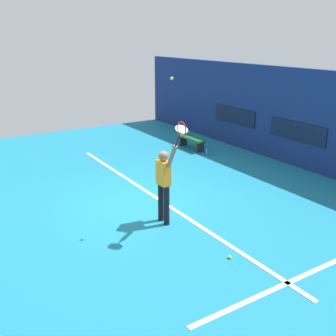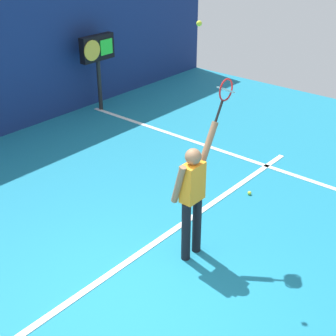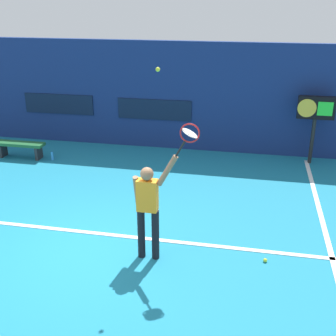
{
  "view_description": "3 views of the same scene",
  "coord_description": "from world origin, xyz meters",
  "px_view_note": "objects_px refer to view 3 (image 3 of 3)",
  "views": [
    {
      "loc": [
        8.22,
        -4.25,
        4.05
      ],
      "look_at": [
        0.96,
        0.31,
        1.18
      ],
      "focal_mm": 42.21,
      "sensor_mm": 36.0,
      "label": 1
    },
    {
      "loc": [
        -3.4,
        -3.46,
        4.42
      ],
      "look_at": [
        1.36,
        0.55,
        1.18
      ],
      "focal_mm": 52.87,
      "sensor_mm": 36.0,
      "label": 2
    },
    {
      "loc": [
        2.86,
        -6.21,
        4.25
      ],
      "look_at": [
        1.47,
        0.57,
        1.48
      ],
      "focal_mm": 45.98,
      "sensor_mm": 36.0,
      "label": 3
    }
  ],
  "objects_px": {
    "tennis_racket": "(189,135)",
    "tennis_ball": "(158,69)",
    "spare_ball": "(265,260)",
    "scoreboard_clock": "(316,111)",
    "court_bench": "(20,146)",
    "water_bottle": "(52,156)",
    "tennis_player": "(148,205)"
  },
  "relations": [
    {
      "from": "court_bench",
      "to": "spare_ball",
      "type": "height_order",
      "value": "court_bench"
    },
    {
      "from": "spare_ball",
      "to": "tennis_ball",
      "type": "bearing_deg",
      "value": -175.09
    },
    {
      "from": "tennis_ball",
      "to": "court_bench",
      "type": "bearing_deg",
      "value": 140.56
    },
    {
      "from": "tennis_ball",
      "to": "scoreboard_clock",
      "type": "height_order",
      "value": "tennis_ball"
    },
    {
      "from": "tennis_racket",
      "to": "spare_ball",
      "type": "relative_size",
      "value": 9.0
    },
    {
      "from": "tennis_player",
      "to": "tennis_ball",
      "type": "xyz_separation_m",
      "value": [
        0.17,
        0.09,
        2.23
      ]
    },
    {
      "from": "tennis_player",
      "to": "tennis_racket",
      "type": "xyz_separation_m",
      "value": [
        0.66,
        -0.0,
        1.27
      ]
    },
    {
      "from": "court_bench",
      "to": "spare_ball",
      "type": "distance_m",
      "value": 7.79
    },
    {
      "from": "tennis_racket",
      "to": "scoreboard_clock",
      "type": "bearing_deg",
      "value": 64.51
    },
    {
      "from": "tennis_player",
      "to": "scoreboard_clock",
      "type": "relative_size",
      "value": 1.05
    },
    {
      "from": "court_bench",
      "to": "tennis_ball",
      "type": "bearing_deg",
      "value": -39.44
    },
    {
      "from": "tennis_racket",
      "to": "court_bench",
      "type": "height_order",
      "value": "tennis_racket"
    },
    {
      "from": "water_bottle",
      "to": "tennis_player",
      "type": "bearing_deg",
      "value": -47.42
    },
    {
      "from": "tennis_ball",
      "to": "court_bench",
      "type": "relative_size",
      "value": 0.05
    },
    {
      "from": "tennis_ball",
      "to": "water_bottle",
      "type": "relative_size",
      "value": 0.28
    },
    {
      "from": "spare_ball",
      "to": "tennis_racket",
      "type": "bearing_deg",
      "value": -169.3
    },
    {
      "from": "scoreboard_clock",
      "to": "water_bottle",
      "type": "relative_size",
      "value": 7.69
    },
    {
      "from": "scoreboard_clock",
      "to": "spare_ball",
      "type": "bearing_deg",
      "value": -103.39
    },
    {
      "from": "tennis_ball",
      "to": "court_bench",
      "type": "distance_m",
      "value": 6.99
    },
    {
      "from": "scoreboard_clock",
      "to": "court_bench",
      "type": "bearing_deg",
      "value": -171.42
    },
    {
      "from": "tennis_player",
      "to": "scoreboard_clock",
      "type": "bearing_deg",
      "value": 58.97
    },
    {
      "from": "tennis_player",
      "to": "water_bottle",
      "type": "height_order",
      "value": "tennis_player"
    },
    {
      "from": "water_bottle",
      "to": "tennis_racket",
      "type": "bearing_deg",
      "value": -42.84
    },
    {
      "from": "tennis_ball",
      "to": "tennis_player",
      "type": "bearing_deg",
      "value": -151.33
    },
    {
      "from": "spare_ball",
      "to": "tennis_player",
      "type": "bearing_deg",
      "value": -172.93
    },
    {
      "from": "court_bench",
      "to": "water_bottle",
      "type": "height_order",
      "value": "court_bench"
    },
    {
      "from": "tennis_player",
      "to": "court_bench",
      "type": "distance_m",
      "value": 6.33
    },
    {
      "from": "court_bench",
      "to": "tennis_player",
      "type": "bearing_deg",
      "value": -41.04
    },
    {
      "from": "tennis_ball",
      "to": "scoreboard_clock",
      "type": "distance_m",
      "value": 6.32
    },
    {
      "from": "tennis_racket",
      "to": "tennis_ball",
      "type": "xyz_separation_m",
      "value": [
        -0.5,
        0.09,
        0.96
      ]
    },
    {
      "from": "tennis_ball",
      "to": "water_bottle",
      "type": "distance_m",
      "value": 6.47
    },
    {
      "from": "tennis_player",
      "to": "court_bench",
      "type": "height_order",
      "value": "tennis_player"
    }
  ]
}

